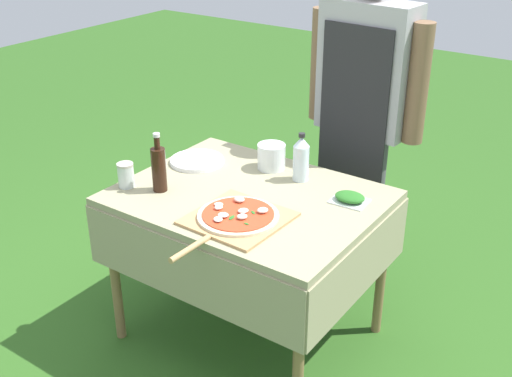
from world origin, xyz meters
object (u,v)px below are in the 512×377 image
Objects in this scene: herb_container at (350,198)px; sauce_jar at (126,176)px; mixing_tub at (271,156)px; person_cook at (364,101)px; plate_stack at (197,161)px; oil_bottle at (159,168)px; water_bottle at (301,158)px; prep_table at (249,213)px; pizza_on_peel at (237,217)px.

herb_container is 1.43× the size of sauce_jar.
person_cook is at bearing 63.62° from mixing_tub.
oil_bottle is at bearing -79.78° from plate_stack.
water_bottle is 0.54m from plate_stack.
sauce_jar is (-0.42, -0.54, -0.01)m from mixing_tub.
prep_table is 0.26m from pizza_on_peel.
person_cook is at bearing 78.03° from prep_table.
person_cook is 0.88m from plate_stack.
herb_container is 0.81m from plate_stack.
pizza_on_peel is 2.23× the size of plate_stack.
person_cook is 10.65× the size of herb_container.
sauce_jar is at bearing 61.31° from person_cook.
pizza_on_peel is at bearing -66.24° from prep_table.
mixing_tub is (-0.24, -0.48, -0.19)m from person_cook.
water_bottle reaches higher than pizza_on_peel.
oil_bottle reaches higher than plate_stack.
oil_bottle is 1.68× the size of herb_container.
oil_bottle is 0.56m from mixing_tub.
prep_table is at bearing -75.74° from mixing_tub.
oil_bottle reaches higher than prep_table.
person_cook is 15.24× the size of sauce_jar.
water_bottle is (0.01, 0.48, 0.09)m from pizza_on_peel.
water_bottle is (-0.05, -0.51, -0.14)m from person_cook.
plate_stack is (-0.80, -0.05, -0.01)m from herb_container.
oil_bottle is at bearing 66.27° from person_cook.
sauce_jar reaches higher than prep_table.
water_bottle is at bearing 13.43° from plate_stack.
mixing_tub is at bearing 110.30° from pizza_on_peel.
oil_bottle reaches higher than pizza_on_peel.
person_cook is at bearing 112.11° from herb_container.
oil_bottle reaches higher than sauce_jar.
prep_table is 0.34m from mixing_tub.
oil_bottle is 2.40× the size of sauce_jar.
person_cook is 6.34× the size of oil_bottle.
water_bottle reaches higher than herb_container.
water_bottle reaches higher than sauce_jar.
herb_container is (0.30, 0.41, 0.00)m from pizza_on_peel.
water_bottle is 0.87× the size of plate_stack.
person_cook is at bearing 88.00° from pizza_on_peel.
prep_table is at bearing 28.73° from oil_bottle.
plate_stack is at bearing -176.15° from herb_container.
water_bottle is at bearing 90.50° from pizza_on_peel.
pizza_on_peel is at bearing 90.51° from person_cook.
oil_bottle is 1.03× the size of plate_stack.
herb_container is at bearing -11.94° from mixing_tub.
sauce_jar is (-0.61, -0.51, -0.06)m from water_bottle.
water_bottle reaches higher than prep_table.
person_cook reaches higher than mixing_tub.
oil_bottle is 0.84m from herb_container.
pizza_on_peel is 2.57× the size of water_bottle.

